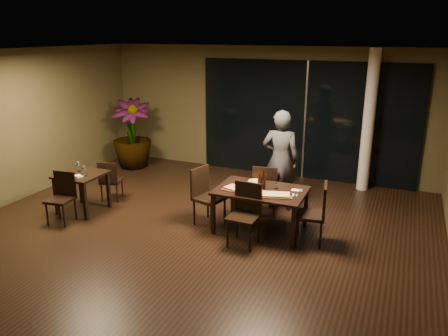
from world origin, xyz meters
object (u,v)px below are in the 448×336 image
at_px(chair_main_far, 265,188).
at_px(diner, 280,160).
at_px(bottle_c, 264,179).
at_px(bottle_b, 263,180).
at_px(main_table, 261,194).
at_px(chair_main_near, 245,211).
at_px(chair_main_left, 205,193).
at_px(chair_main_right, 316,211).
at_px(potted_plant, 132,134).
at_px(side_table, 81,180).
at_px(chair_side_far, 110,179).
at_px(bottle_a, 259,181).
at_px(chair_side_near, 62,194).

xyz_separation_m(chair_main_far, diner, (0.14, 0.46, 0.42)).
xyz_separation_m(diner, bottle_c, (-0.01, -0.98, -0.06)).
relative_size(diner, bottle_b, 6.29).
bearing_deg(main_table, chair_main_near, -98.36).
relative_size(chair_main_near, chair_main_left, 0.98).
xyz_separation_m(chair_main_right, potted_plant, (-5.13, 2.40, 0.29)).
distance_m(main_table, chair_main_far, 0.67).
bearing_deg(side_table, chair_main_left, 10.01).
relative_size(main_table, diner, 0.78).
xyz_separation_m(chair_main_left, bottle_c, (1.01, 0.20, 0.33)).
distance_m(main_table, bottle_b, 0.23).
relative_size(chair_main_left, bottle_b, 3.32).
xyz_separation_m(side_table, bottle_c, (3.40, 0.62, 0.28)).
bearing_deg(bottle_c, main_table, -91.84).
distance_m(potted_plant, bottle_c, 4.69).
height_order(chair_main_far, potted_plant, potted_plant).
bearing_deg(chair_side_far, main_table, 161.27).
bearing_deg(chair_side_far, diner, -179.73).
xyz_separation_m(chair_main_far, chair_main_left, (-0.88, -0.73, 0.02)).
xyz_separation_m(bottle_a, bottle_c, (0.04, 0.10, 0.02)).
relative_size(side_table, bottle_b, 2.60).
distance_m(chair_main_near, bottle_c, 0.74).
bearing_deg(bottle_a, bottle_c, 68.63).
bearing_deg(bottle_a, chair_main_left, -174.35).
bearing_deg(chair_main_near, bottle_c, 84.58).
relative_size(chair_main_left, chair_side_far, 1.22).
bearing_deg(diner, main_table, 83.19).
xyz_separation_m(side_table, chair_main_left, (2.39, 0.42, -0.05)).
height_order(chair_main_left, diner, diner).
relative_size(main_table, potted_plant, 0.87).
bearing_deg(chair_main_near, potted_plant, 147.14).
xyz_separation_m(diner, bottle_b, (0.00, -1.06, -0.06)).
xyz_separation_m(chair_main_far, bottle_c, (0.13, -0.53, 0.36)).
bearing_deg(side_table, diner, 25.16).
distance_m(diner, bottle_c, 0.99).
xyz_separation_m(main_table, bottle_a, (-0.04, 0.02, 0.21)).
distance_m(potted_plant, bottle_b, 4.74).
bearing_deg(side_table, chair_main_far, 19.33).
distance_m(side_table, potted_plant, 2.90).
bearing_deg(chair_side_near, chair_main_far, 19.33).
xyz_separation_m(main_table, potted_plant, (-4.16, 2.28, 0.19)).
bearing_deg(chair_main_near, diner, 88.52).
relative_size(chair_main_left, potted_plant, 0.59).
height_order(chair_main_far, chair_main_right, chair_main_right).
bearing_deg(chair_main_far, bottle_b, 93.72).
relative_size(chair_main_far, bottle_b, 3.18).
distance_m(chair_main_near, diner, 1.69).
bearing_deg(chair_main_near, bottle_a, 87.35).
height_order(main_table, bottle_c, bottle_c).
distance_m(chair_main_far, diner, 0.64).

